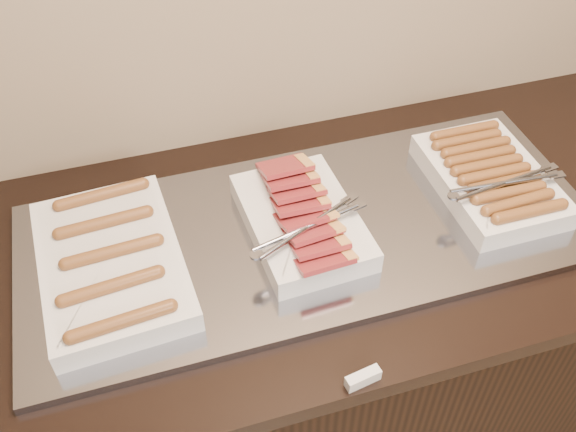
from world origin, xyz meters
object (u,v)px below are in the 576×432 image
at_px(counter, 309,351).
at_px(dish_left, 111,262).
at_px(warming_tray, 311,231).
at_px(dish_center, 302,220).
at_px(dish_right, 491,178).

height_order(counter, dish_left, dish_left).
height_order(counter, warming_tray, warming_tray).
xyz_separation_m(dish_center, dish_right, (0.43, 0.00, -0.00)).
distance_m(counter, dish_left, 0.65).
height_order(dish_center, dish_right, dish_center).
xyz_separation_m(counter, warming_tray, (-0.01, 0.00, 0.46)).
height_order(warming_tray, dish_right, dish_right).
bearing_deg(dish_left, dish_center, -4.09).
height_order(counter, dish_right, dish_right).
distance_m(dish_left, dish_right, 0.82).
bearing_deg(dish_center, dish_right, -2.73).
bearing_deg(counter, dish_right, -0.59).
xyz_separation_m(dish_left, dish_right, (0.82, -0.00, 0.01)).
distance_m(warming_tray, dish_left, 0.41).
bearing_deg(dish_left, counter, -3.38).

